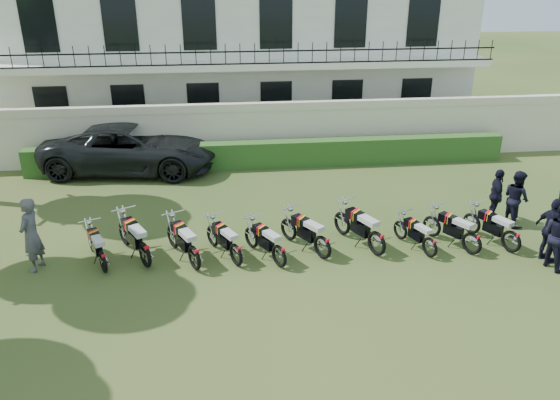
{
  "coord_description": "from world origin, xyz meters",
  "views": [
    {
      "loc": [
        -0.84,
        -12.35,
        7.08
      ],
      "look_at": [
        0.68,
        1.22,
        1.19
      ],
      "focal_mm": 35.0,
      "sensor_mm": 36.0,
      "label": 1
    }
  ],
  "objects_px": {
    "motorcycle_8": "(472,238)",
    "motorcycle_0": "(102,257)",
    "motorcycle_1": "(144,249)",
    "inspector": "(31,235)",
    "motorcycle_5": "(323,242)",
    "motorcycle_4": "(279,251)",
    "motorcycle_7": "(430,243)",
    "motorcycle_2": "(194,252)",
    "officer_4": "(516,198)",
    "motorcycle_3": "(236,250)",
    "motorcycle_6": "(377,238)",
    "motorcycle_9": "(512,236)",
    "officer_2": "(552,231)",
    "officer_5": "(496,195)",
    "officer_1": "(559,235)",
    "suv": "(130,148)"
  },
  "relations": [
    {
      "from": "suv",
      "to": "motorcycle_6",
      "type": "bearing_deg",
      "value": -128.36
    },
    {
      "from": "motorcycle_0",
      "to": "officer_2",
      "type": "bearing_deg",
      "value": -27.12
    },
    {
      "from": "motorcycle_2",
      "to": "inspector",
      "type": "relative_size",
      "value": 0.97
    },
    {
      "from": "motorcycle_9",
      "to": "motorcycle_0",
      "type": "bearing_deg",
      "value": 153.4
    },
    {
      "from": "motorcycle_4",
      "to": "officer_5",
      "type": "xyz_separation_m",
      "value": [
        6.71,
        2.08,
        0.34
      ]
    },
    {
      "from": "motorcycle_4",
      "to": "motorcycle_9",
      "type": "bearing_deg",
      "value": -29.04
    },
    {
      "from": "motorcycle_3",
      "to": "motorcycle_6",
      "type": "xyz_separation_m",
      "value": [
        3.69,
        0.12,
        0.06
      ]
    },
    {
      "from": "officer_2",
      "to": "officer_5",
      "type": "distance_m",
      "value": 2.53
    },
    {
      "from": "motorcycle_7",
      "to": "motorcycle_9",
      "type": "bearing_deg",
      "value": -22.37
    },
    {
      "from": "motorcycle_5",
      "to": "officer_1",
      "type": "relative_size",
      "value": 0.97
    },
    {
      "from": "motorcycle_1",
      "to": "inspector",
      "type": "bearing_deg",
      "value": 146.49
    },
    {
      "from": "inspector",
      "to": "officer_2",
      "type": "xyz_separation_m",
      "value": [
        13.05,
        -1.04,
        -0.09
      ]
    },
    {
      "from": "motorcycle_8",
      "to": "motorcycle_0",
      "type": "bearing_deg",
      "value": 148.44
    },
    {
      "from": "motorcycle_2",
      "to": "officer_4",
      "type": "distance_m",
      "value": 9.42
    },
    {
      "from": "motorcycle_2",
      "to": "officer_4",
      "type": "xyz_separation_m",
      "value": [
        9.27,
        1.64,
        0.33
      ]
    },
    {
      "from": "motorcycle_8",
      "to": "motorcycle_5",
      "type": "bearing_deg",
      "value": 146.28
    },
    {
      "from": "motorcycle_1",
      "to": "motorcycle_5",
      "type": "xyz_separation_m",
      "value": [
        4.53,
        -0.06,
        -0.03
      ]
    },
    {
      "from": "motorcycle_1",
      "to": "inspector",
      "type": "xyz_separation_m",
      "value": [
        -2.74,
        0.24,
        0.43
      ]
    },
    {
      "from": "motorcycle_2",
      "to": "inspector",
      "type": "bearing_deg",
      "value": 146.52
    },
    {
      "from": "motorcycle_9",
      "to": "officer_4",
      "type": "distance_m",
      "value": 1.92
    },
    {
      "from": "motorcycle_1",
      "to": "officer_5",
      "type": "height_order",
      "value": "officer_5"
    },
    {
      "from": "motorcycle_4",
      "to": "motorcycle_8",
      "type": "distance_m",
      "value": 5.13
    },
    {
      "from": "motorcycle_2",
      "to": "motorcycle_6",
      "type": "distance_m",
      "value": 4.74
    },
    {
      "from": "officer_4",
      "to": "motorcycle_0",
      "type": "bearing_deg",
      "value": 88.13
    },
    {
      "from": "motorcycle_0",
      "to": "motorcycle_8",
      "type": "xyz_separation_m",
      "value": [
        9.51,
        -0.11,
        0.02
      ]
    },
    {
      "from": "motorcycle_6",
      "to": "motorcycle_5",
      "type": "bearing_deg",
      "value": 154.43
    },
    {
      "from": "motorcycle_3",
      "to": "motorcycle_0",
      "type": "bearing_deg",
      "value": 151.73
    },
    {
      "from": "motorcycle_8",
      "to": "officer_4",
      "type": "relative_size",
      "value": 1.0
    },
    {
      "from": "motorcycle_9",
      "to": "officer_2",
      "type": "distance_m",
      "value": 0.98
    },
    {
      "from": "suv",
      "to": "officer_1",
      "type": "height_order",
      "value": "officer_1"
    },
    {
      "from": "motorcycle_1",
      "to": "motorcycle_9",
      "type": "xyz_separation_m",
      "value": [
        9.58,
        -0.27,
        -0.06
      ]
    },
    {
      "from": "motorcycle_0",
      "to": "motorcycle_7",
      "type": "relative_size",
      "value": 1.06
    },
    {
      "from": "motorcycle_9",
      "to": "motorcycle_8",
      "type": "bearing_deg",
      "value": 153.32
    },
    {
      "from": "motorcycle_5",
      "to": "officer_2",
      "type": "bearing_deg",
      "value": -40.24
    },
    {
      "from": "motorcycle_2",
      "to": "motorcycle_4",
      "type": "distance_m",
      "value": 2.13
    },
    {
      "from": "motorcycle_3",
      "to": "motorcycle_6",
      "type": "relative_size",
      "value": 0.87
    },
    {
      "from": "inspector",
      "to": "officer_1",
      "type": "distance_m",
      "value": 13.13
    },
    {
      "from": "inspector",
      "to": "officer_2",
      "type": "relative_size",
      "value": 1.1
    },
    {
      "from": "motorcycle_1",
      "to": "inspector",
      "type": "distance_m",
      "value": 2.78
    },
    {
      "from": "motorcycle_1",
      "to": "suv",
      "type": "distance_m",
      "value": 7.49
    },
    {
      "from": "motorcycle_5",
      "to": "motorcycle_1",
      "type": "bearing_deg",
      "value": 146.24
    },
    {
      "from": "motorcycle_5",
      "to": "motorcycle_9",
      "type": "distance_m",
      "value": 5.06
    },
    {
      "from": "motorcycle_9",
      "to": "suv",
      "type": "height_order",
      "value": "suv"
    },
    {
      "from": "motorcycle_0",
      "to": "motorcycle_3",
      "type": "xyz_separation_m",
      "value": [
        3.3,
        -0.02,
        0.01
      ]
    },
    {
      "from": "motorcycle_0",
      "to": "officer_5",
      "type": "height_order",
      "value": "officer_5"
    },
    {
      "from": "motorcycle_4",
      "to": "motorcycle_5",
      "type": "xyz_separation_m",
      "value": [
        1.16,
        0.3,
        0.03
      ]
    },
    {
      "from": "motorcycle_0",
      "to": "motorcycle_6",
      "type": "relative_size",
      "value": 0.88
    },
    {
      "from": "inspector",
      "to": "officer_4",
      "type": "bearing_deg",
      "value": 108.46
    },
    {
      "from": "motorcycle_5",
      "to": "officer_5",
      "type": "height_order",
      "value": "officer_5"
    },
    {
      "from": "motorcycle_5",
      "to": "officer_2",
      "type": "distance_m",
      "value": 5.84
    }
  ]
}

